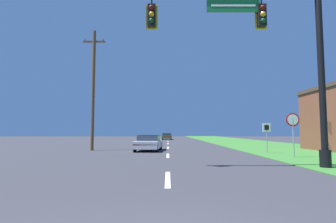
{
  "coord_description": "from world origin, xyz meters",
  "views": [
    {
      "loc": [
        0.01,
        -2.32,
        1.48
      ],
      "look_at": [
        0.0,
        22.72,
        3.41
      ],
      "focal_mm": 28.0,
      "sensor_mm": 36.0,
      "label": 1
    }
  ],
  "objects": [
    {
      "name": "utility_pole_near",
      "position": [
        -6.04,
        18.61,
        5.03
      ],
      "size": [
        1.8,
        0.26,
        9.74
      ],
      "color": "brown",
      "rests_on": "ground"
    },
    {
      "name": "car_ahead",
      "position": [
        -1.51,
        18.36,
        0.6
      ],
      "size": [
        2.13,
        4.4,
        1.19
      ],
      "color": "black",
      "rests_on": "ground"
    },
    {
      "name": "far_car",
      "position": [
        -0.21,
        47.53,
        0.6
      ],
      "size": [
        1.82,
        4.34,
        1.19
      ],
      "color": "black",
      "rests_on": "ground"
    },
    {
      "name": "route_sign_post",
      "position": [
        6.79,
        15.72,
        1.53
      ],
      "size": [
        0.55,
        0.06,
        2.03
      ],
      "color": "gray",
      "rests_on": "grass_verge_right"
    },
    {
      "name": "stop_sign",
      "position": [
        7.13,
        12.61,
        1.86
      ],
      "size": [
        0.76,
        0.07,
        2.5
      ],
      "color": "gray",
      "rests_on": "grass_verge_right"
    },
    {
      "name": "signal_mast",
      "position": [
        4.46,
        8.42,
        4.87
      ],
      "size": [
        8.38,
        0.47,
        8.05
      ],
      "color": "black",
      "rests_on": "grass_verge_right"
    },
    {
      "name": "grass_verge_right",
      "position": [
        10.5,
        30.0,
        0.02
      ],
      "size": [
        10.0,
        110.0,
        0.04
      ],
      "color": "#38752D",
      "rests_on": "ground"
    },
    {
      "name": "road_center_line",
      "position": [
        0.0,
        22.0,
        0.01
      ],
      "size": [
        0.16,
        34.8,
        0.01
      ],
      "color": "silver",
      "rests_on": "ground"
    }
  ]
}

